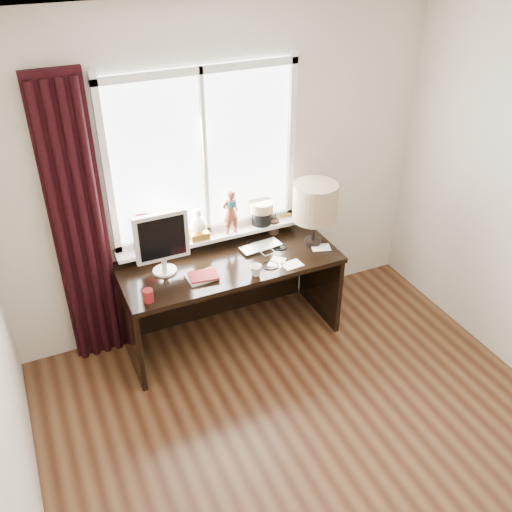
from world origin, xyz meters
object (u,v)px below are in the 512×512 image
laptop (261,247)px  mug (256,270)px  monitor (162,240)px  table_lamp (315,203)px  desk (226,280)px  red_cup (148,296)px

laptop → mug: (-0.20, -0.33, 0.03)m
monitor → table_lamp: bearing=-4.1°
mug → desk: 0.47m
red_cup → desk: bearing=25.9°
monitor → red_cup: bearing=-124.1°
desk → table_lamp: (0.72, -0.12, 0.61)m
laptop → monitor: (-0.80, -0.01, 0.26)m
mug → desk: bearing=105.8°
monitor → table_lamp: (1.22, -0.09, 0.09)m
laptop → desk: bearing=168.8°
mug → monitor: monitor is taller
mug → red_cup: size_ratio=0.94×
monitor → desk: bearing=3.8°
monitor → laptop: bearing=0.4°
mug → table_lamp: table_lamp is taller
laptop → table_lamp: size_ratio=0.65×
laptop → desk: 0.39m
mug → table_lamp: bearing=21.0°
monitor → mug: bearing=-28.4°
laptop → mug: mug is taller
mug → desk: mug is taller
laptop → desk: (-0.30, 0.03, -0.26)m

